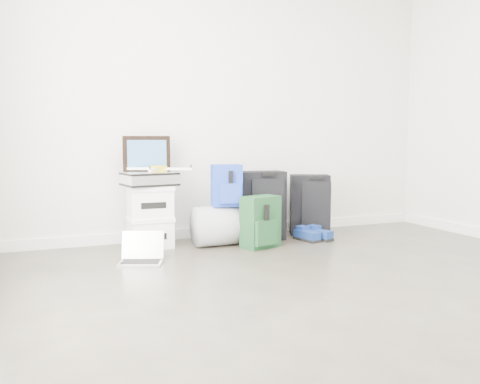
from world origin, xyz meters
name	(u,v)px	position (x,y,z in m)	size (l,w,h in m)	color
ground	(388,310)	(0.00, 0.00, 0.00)	(5.00, 5.00, 0.00)	#342E26
room_envelope	(395,1)	(0.00, 0.02, 1.72)	(4.52, 5.02, 2.71)	silver
boxes_stack	(150,217)	(-0.88, 2.21, 0.28)	(0.39, 0.32, 0.56)	white
briefcase	(150,179)	(-0.88, 2.21, 0.62)	(0.44, 0.33, 0.13)	#B2B2B7
painting	(147,154)	(-0.88, 2.31, 0.85)	(0.43, 0.07, 0.32)	black
drone	(159,169)	(-0.80, 2.19, 0.71)	(0.55, 0.55, 0.05)	gold
duffel_bag	(226,225)	(-0.21, 2.06, 0.18)	(0.37, 0.37, 0.59)	gray
blue_backpack	(227,186)	(-0.21, 2.03, 0.55)	(0.30, 0.24, 0.38)	#1827A0
large_suitcase	(262,206)	(0.20, 2.15, 0.33)	(0.46, 0.32, 0.67)	black
green_backpack	(261,223)	(0.04, 1.83, 0.23)	(0.38, 0.32, 0.47)	#133620
carry_on	(310,205)	(0.77, 2.21, 0.31)	(0.45, 0.38, 0.61)	black
shoes	(313,235)	(0.64, 1.93, 0.05)	(0.32, 0.31, 0.10)	black
rolled_rug	(322,206)	(0.97, 2.29, 0.28)	(0.18, 0.18, 0.55)	tan
laptop	(142,255)	(-1.07, 1.68, 0.06)	(0.40, 0.35, 0.24)	#B9B9BE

